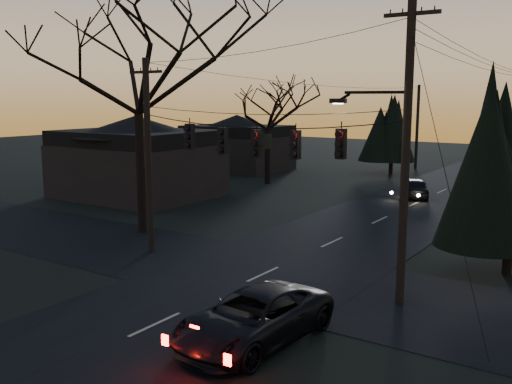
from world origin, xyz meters
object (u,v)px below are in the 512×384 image
Objects in this scene: utility_pole_right at (399,303)px; sedan_oncoming_a at (415,188)px; suv_near at (254,318)px; utility_pole_far_l at (415,169)px; bare_tree_left at (137,64)px; utility_pole_left at (151,252)px.

utility_pole_right is 2.47× the size of sedan_oncoming_a.
suv_near is at bearing 74.68° from sedan_oncoming_a.
suv_near is at bearing -77.46° from utility_pole_far_l.
sedan_oncoming_a is at bearing 65.31° from bare_tree_left.
utility_pole_far_l is (-11.50, 36.00, 0.00)m from utility_pole_right.
utility_pole_far_l is 16.58m from sedan_oncoming_a.
sedan_oncoming_a is (8.19, 17.82, -7.74)m from bare_tree_left.
bare_tree_left reaches higher than utility_pole_right.
utility_pole_right is 5.88m from suv_near.
utility_pole_far_l is at bearing 107.18° from suv_near.
sedan_oncoming_a is (5.20, 20.27, 0.69)m from utility_pole_left.
utility_pole_left is 1.62× the size of suv_near.
suv_near is (-2.30, -5.36, 0.73)m from utility_pole_right.
utility_pole_right reaches higher than suv_near.
utility_pole_far_l is at bearing -95.90° from sedan_oncoming_a.
utility_pole_right is 1.18× the size of utility_pole_left.
utility_pole_left is 2.10× the size of sedan_oncoming_a.
utility_pole_right is at bearing -72.28° from utility_pole_far_l.
utility_pole_right is 0.83× the size of bare_tree_left.
utility_pole_far_l is 1.98× the size of sedan_oncoming_a.
utility_pole_far_l is 42.38m from suv_near.
sedan_oncoming_a is (-4.00, 25.63, -0.04)m from suv_near.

